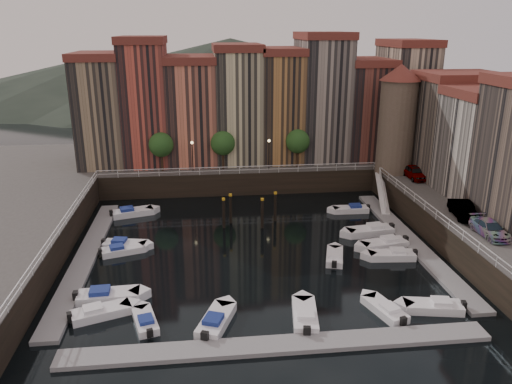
{
  "coord_description": "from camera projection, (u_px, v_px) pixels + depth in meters",
  "views": [
    {
      "loc": [
        -4.88,
        -46.02,
        21.05
      ],
      "look_at": [
        0.79,
        4.0,
        4.41
      ],
      "focal_mm": 35.0,
      "sensor_mm": 36.0,
      "label": 1
    }
  ],
  "objects": [
    {
      "name": "boat_near_3",
      "position": [
        385.0,
        310.0,
        38.48
      ],
      "size": [
        2.78,
        4.48,
        1.01
      ],
      "rotation": [
        0.0,
        0.0,
        1.88
      ],
      "color": "white",
      "rests_on": "ground"
    },
    {
      "name": "boat_left_3",
      "position": [
        124.0,
        244.0,
        50.01
      ],
      "size": [
        4.6,
        2.38,
        1.03
      ],
      "rotation": [
        0.0,
        0.0,
        -0.19
      ],
      "color": "white",
      "rests_on": "ground"
    },
    {
      "name": "quay_far",
      "position": [
        234.0,
        165.0,
        74.6
      ],
      "size": [
        80.0,
        20.0,
        3.0
      ],
      "primitive_type": "cube",
      "color": "black",
      "rests_on": "ground"
    },
    {
      "name": "boat_right_1",
      "position": [
        393.0,
        255.0,
        47.64
      ],
      "size": [
        4.69,
        2.04,
        1.06
      ],
      "rotation": [
        0.0,
        0.0,
        3.06
      ],
      "color": "white",
      "rests_on": "ground"
    },
    {
      "name": "dock_right",
      "position": [
        410.0,
        241.0,
        51.28
      ],
      "size": [
        2.0,
        28.0,
        0.35
      ],
      "primitive_type": "cube",
      "color": "gray",
      "rests_on": "ground"
    },
    {
      "name": "dock_left",
      "position": [
        86.0,
        256.0,
        47.82
      ],
      "size": [
        2.0,
        28.0,
        0.35
      ],
      "primitive_type": "cube",
      "color": "gray",
      "rests_on": "ground"
    },
    {
      "name": "promenade_trees",
      "position": [
        228.0,
        143.0,
        65.5
      ],
      "size": [
        21.2,
        3.2,
        5.2
      ],
      "color": "black",
      "rests_on": "quay_far"
    },
    {
      "name": "mooring_pilings",
      "position": [
        248.0,
        211.0,
        55.41
      ],
      "size": [
        6.27,
        2.32,
        3.78
      ],
      "color": "black",
      "rests_on": "ground"
    },
    {
      "name": "boat_left_4",
      "position": [
        132.0,
        212.0,
        58.6
      ],
      "size": [
        5.1,
        3.06,
        1.14
      ],
      "rotation": [
        0.0,
        0.0,
        0.29
      ],
      "color": "white",
      "rests_on": "ground"
    },
    {
      "name": "right_terrace",
      "position": [
        492.0,
        139.0,
        53.95
      ],
      "size": [
        9.3,
        24.3,
        14.0
      ],
      "color": "#6A5D50",
      "rests_on": "quay_right"
    },
    {
      "name": "boat_right_2",
      "position": [
        385.0,
        244.0,
        50.05
      ],
      "size": [
        5.12,
        2.55,
        1.15
      ],
      "rotation": [
        0.0,
        0.0,
        3.3
      ],
      "color": "white",
      "rests_on": "ground"
    },
    {
      "name": "mountains",
      "position": [
        220.0,
        73.0,
        152.02
      ],
      "size": [
        145.0,
        100.0,
        18.0
      ],
      "color": "#2D382D",
      "rests_on": "ground"
    },
    {
      "name": "ground",
      "position": [
        253.0,
        246.0,
        50.54
      ],
      "size": [
        200.0,
        200.0,
        0.0
      ],
      "primitive_type": "plane",
      "color": "black",
      "rests_on": "ground"
    },
    {
      "name": "boat_left_1",
      "position": [
        107.0,
        296.0,
        40.32
      ],
      "size": [
        5.25,
        2.11,
        1.2
      ],
      "rotation": [
        0.0,
        0.0,
        0.05
      ],
      "color": "white",
      "rests_on": "ground"
    },
    {
      "name": "car_b",
      "position": [
        463.0,
        211.0,
        49.38
      ],
      "size": [
        2.49,
        5.06,
        1.6
      ],
      "primitive_type": "imported",
      "rotation": [
        0.0,
        0.0,
        -0.17
      ],
      "color": "gray",
      "rests_on": "quay_right"
    },
    {
      "name": "boat_extra_7",
      "position": [
        335.0,
        257.0,
        47.38
      ],
      "size": [
        2.57,
        4.32,
        0.97
      ],
      "rotation": [
        0.0,
        0.0,
        1.29
      ],
      "color": "white",
      "rests_on": "ground"
    },
    {
      "name": "boat_near_1",
      "position": [
        216.0,
        321.0,
        36.9
      ],
      "size": [
        3.33,
        4.99,
        1.13
      ],
      "rotation": [
        0.0,
        0.0,
        1.2
      ],
      "color": "white",
      "rests_on": "ground"
    },
    {
      "name": "gangway",
      "position": [
        382.0,
        191.0,
        61.2
      ],
      "size": [
        2.78,
        8.32,
        3.73
      ],
      "color": "white",
      "rests_on": "ground"
    },
    {
      "name": "boat_near_2",
      "position": [
        305.0,
        316.0,
        37.57
      ],
      "size": [
        2.44,
        5.06,
        1.14
      ],
      "rotation": [
        0.0,
        0.0,
        1.43
      ],
      "color": "white",
      "rests_on": "ground"
    },
    {
      "name": "boat_left_0",
      "position": [
        100.0,
        312.0,
        38.08
      ],
      "size": [
        4.76,
        3.08,
        1.07
      ],
      "rotation": [
        0.0,
        0.0,
        0.34
      ],
      "color": "white",
      "rests_on": "ground"
    },
    {
      "name": "dock_near",
      "position": [
        279.0,
        345.0,
        34.45
      ],
      "size": [
        30.0,
        2.0,
        0.35
      ],
      "primitive_type": "cube",
      "color": "gray",
      "rests_on": "ground"
    },
    {
      "name": "far_terrace",
      "position": [
        258.0,
        103.0,
        69.63
      ],
      "size": [
        48.7,
        10.3,
        17.5
      ],
      "color": "#8C7659",
      "rests_on": "quay_far"
    },
    {
      "name": "boat_right_0",
      "position": [
        434.0,
        307.0,
        38.86
      ],
      "size": [
        4.84,
        2.52,
        1.08
      ],
      "rotation": [
        0.0,
        0.0,
        2.95
      ],
      "color": "white",
      "rests_on": "ground"
    },
    {
      "name": "car_c",
      "position": [
        490.0,
        229.0,
        45.06
      ],
      "size": [
        2.0,
        4.78,
        1.38
      ],
      "primitive_type": "imported",
      "rotation": [
        0.0,
        0.0,
        0.01
      ],
      "color": "gray",
      "rests_on": "quay_right"
    },
    {
      "name": "boat_left_2",
      "position": [
        122.0,
        250.0,
        48.77
      ],
      "size": [
        4.45,
        2.71,
        1.0
      ],
      "rotation": [
        0.0,
        0.0,
        0.3
      ],
      "color": "white",
      "rests_on": "ground"
    },
    {
      "name": "street_lamps",
      "position": [
        231.0,
        150.0,
        64.81
      ],
      "size": [
        10.36,
        0.36,
        4.18
      ],
      "color": "black",
      "rests_on": "quay_far"
    },
    {
      "name": "railings",
      "position": [
        248.0,
        195.0,
        53.96
      ],
      "size": [
        36.08,
        34.04,
        0.52
      ],
      "color": "white",
      "rests_on": "ground"
    },
    {
      "name": "boat_near_0",
      "position": [
        145.0,
        321.0,
        37.02
      ],
      "size": [
        2.45,
        4.18,
        0.94
      ],
      "rotation": [
        0.0,
        0.0,
        1.84
      ],
      "color": "white",
      "rests_on": "ground"
    },
    {
      "name": "boat_right_4",
      "position": [
        351.0,
        209.0,
        59.71
      ],
      "size": [
        4.45,
        1.72,
        1.02
      ],
      "rotation": [
        0.0,
        0.0,
        3.11
      ],
      "color": "white",
      "rests_on": "ground"
    },
    {
      "name": "corner_tower",
      "position": [
        397.0,
        118.0,
        63.16
      ],
      "size": [
        5.2,
        5.2,
        13.8
      ],
      "color": "#6B5B4C",
      "rests_on": "quay_right"
    },
    {
      "name": "car_a",
      "position": [
        415.0,
        173.0,
        62.08
      ],
      "size": [
        1.93,
        4.74,
        1.61
      ],
      "primitive_type": "imported",
      "rotation": [
        0.0,
        0.0,
        -0.01
      ],
      "color": "gray",
      "rests_on": "quay_right"
    },
    {
      "name": "boat_right_3",
      "position": [
        371.0,
        231.0,
        53.22
      ],
      "size": [
        5.35,
        2.49,
        1.2
      ],
      "rotation": [
        0.0,
        0.0,
        3.26
      ],
      "color": "white",
      "rests_on": "ground"
    }
  ]
}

